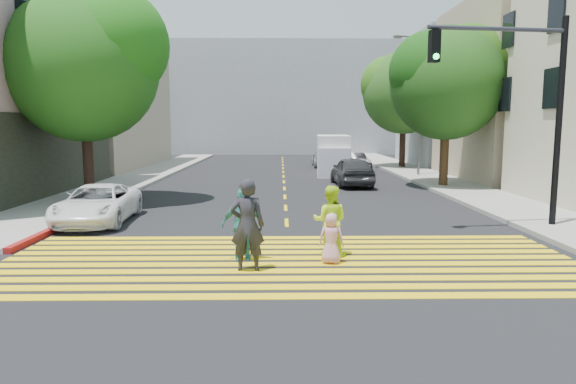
{
  "coord_description": "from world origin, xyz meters",
  "views": [
    {
      "loc": [
        -0.2,
        -10.34,
        3.15
      ],
      "look_at": [
        0.0,
        3.0,
        1.4
      ],
      "focal_mm": 32.0,
      "sensor_mm": 36.0,
      "label": 1
    }
  ],
  "objects_px": {
    "tree_right_near": "(448,77)",
    "pedestrian_man": "(247,225)",
    "white_van": "(333,156)",
    "white_sedan": "(98,204)",
    "dark_car_near": "(352,171)",
    "dark_car_parked": "(354,162)",
    "tree_right_far": "(405,88)",
    "pedestrian_extra": "(243,225)",
    "silver_car": "(324,159)",
    "pedestrian_woman": "(330,221)",
    "tree_left": "(85,59)",
    "pedestrian_child": "(331,238)",
    "traffic_signal": "(524,93)"
  },
  "relations": [
    {
      "from": "tree_right_far",
      "to": "white_van",
      "type": "distance_m",
      "value": 8.55
    },
    {
      "from": "pedestrian_woman",
      "to": "dark_car_near",
      "type": "height_order",
      "value": "pedestrian_woman"
    },
    {
      "from": "pedestrian_man",
      "to": "white_sedan",
      "type": "height_order",
      "value": "pedestrian_man"
    },
    {
      "from": "white_sedan",
      "to": "dark_car_parked",
      "type": "height_order",
      "value": "dark_car_parked"
    },
    {
      "from": "tree_right_near",
      "to": "dark_car_near",
      "type": "relative_size",
      "value": 1.8
    },
    {
      "from": "pedestrian_child",
      "to": "silver_car",
      "type": "height_order",
      "value": "silver_car"
    },
    {
      "from": "dark_car_parked",
      "to": "white_van",
      "type": "relative_size",
      "value": 0.72
    },
    {
      "from": "white_sedan",
      "to": "traffic_signal",
      "type": "bearing_deg",
      "value": -8.76
    },
    {
      "from": "pedestrian_woman",
      "to": "pedestrian_child",
      "type": "relative_size",
      "value": 1.46
    },
    {
      "from": "pedestrian_child",
      "to": "white_van",
      "type": "relative_size",
      "value": 0.22
    },
    {
      "from": "tree_right_near",
      "to": "pedestrian_man",
      "type": "bearing_deg",
      "value": -121.45
    },
    {
      "from": "tree_left",
      "to": "white_sedan",
      "type": "distance_m",
      "value": 6.97
    },
    {
      "from": "pedestrian_extra",
      "to": "white_van",
      "type": "height_order",
      "value": "white_van"
    },
    {
      "from": "pedestrian_man",
      "to": "silver_car",
      "type": "height_order",
      "value": "pedestrian_man"
    },
    {
      "from": "pedestrian_man",
      "to": "silver_car",
      "type": "relative_size",
      "value": 0.47
    },
    {
      "from": "white_sedan",
      "to": "dark_car_near",
      "type": "xyz_separation_m",
      "value": [
        9.63,
        10.01,
        0.15
      ]
    },
    {
      "from": "dark_car_parked",
      "to": "white_van",
      "type": "height_order",
      "value": "white_van"
    },
    {
      "from": "pedestrian_woman",
      "to": "tree_left",
      "type": "bearing_deg",
      "value": -33.33
    },
    {
      "from": "silver_car",
      "to": "pedestrian_woman",
      "type": "bearing_deg",
      "value": 85.42
    },
    {
      "from": "pedestrian_child",
      "to": "tree_right_near",
      "type": "bearing_deg",
      "value": -105.33
    },
    {
      "from": "traffic_signal",
      "to": "dark_car_parked",
      "type": "bearing_deg",
      "value": 88.67
    },
    {
      "from": "pedestrian_man",
      "to": "traffic_signal",
      "type": "height_order",
      "value": "traffic_signal"
    },
    {
      "from": "white_van",
      "to": "tree_left",
      "type": "bearing_deg",
      "value": -129.61
    },
    {
      "from": "pedestrian_man",
      "to": "white_sedan",
      "type": "relative_size",
      "value": 0.46
    },
    {
      "from": "pedestrian_man",
      "to": "dark_car_parked",
      "type": "xyz_separation_m",
      "value": [
        5.76,
        24.18,
        -0.36
      ]
    },
    {
      "from": "pedestrian_man",
      "to": "white_van",
      "type": "xyz_separation_m",
      "value": [
        4.06,
        21.57,
        0.17
      ]
    },
    {
      "from": "pedestrian_man",
      "to": "dark_car_near",
      "type": "relative_size",
      "value": 0.45
    },
    {
      "from": "white_van",
      "to": "tree_right_near",
      "type": "bearing_deg",
      "value": -50.41
    },
    {
      "from": "tree_right_near",
      "to": "dark_car_parked",
      "type": "height_order",
      "value": "tree_right_near"
    },
    {
      "from": "dark_car_parked",
      "to": "traffic_signal",
      "type": "bearing_deg",
      "value": -93.39
    },
    {
      "from": "tree_left",
      "to": "tree_right_near",
      "type": "distance_m",
      "value": 16.64
    },
    {
      "from": "tree_right_near",
      "to": "dark_car_parked",
      "type": "relative_size",
      "value": 2.07
    },
    {
      "from": "white_sedan",
      "to": "tree_left",
      "type": "bearing_deg",
      "value": 109.34
    },
    {
      "from": "white_sedan",
      "to": "dark_car_parked",
      "type": "distance_m",
      "value": 21.58
    },
    {
      "from": "dark_car_parked",
      "to": "pedestrian_child",
      "type": "bearing_deg",
      "value": -108.67
    },
    {
      "from": "dark_car_near",
      "to": "traffic_signal",
      "type": "xyz_separation_m",
      "value": [
        3.4,
        -11.39,
        3.3
      ]
    },
    {
      "from": "pedestrian_man",
      "to": "pedestrian_extra",
      "type": "distance_m",
      "value": 0.91
    },
    {
      "from": "pedestrian_man",
      "to": "silver_car",
      "type": "xyz_separation_m",
      "value": [
        4.01,
        27.75,
        -0.39
      ]
    },
    {
      "from": "pedestrian_woman",
      "to": "dark_car_near",
      "type": "distance_m",
      "value": 14.58
    },
    {
      "from": "tree_right_near",
      "to": "pedestrian_extra",
      "type": "height_order",
      "value": "tree_right_near"
    },
    {
      "from": "silver_car",
      "to": "traffic_signal",
      "type": "bearing_deg",
      "value": 99.19
    },
    {
      "from": "tree_left",
      "to": "pedestrian_extra",
      "type": "relative_size",
      "value": 5.04
    },
    {
      "from": "dark_car_parked",
      "to": "white_sedan",
      "type": "bearing_deg",
      "value": -129.84
    },
    {
      "from": "tree_right_near",
      "to": "pedestrian_man",
      "type": "relative_size",
      "value": 4.01
    },
    {
      "from": "traffic_signal",
      "to": "tree_right_far",
      "type": "bearing_deg",
      "value": 78.06
    },
    {
      "from": "pedestrian_woman",
      "to": "traffic_signal",
      "type": "xyz_separation_m",
      "value": [
        5.93,
        2.96,
        3.21
      ]
    },
    {
      "from": "tree_right_near",
      "to": "pedestrian_man",
      "type": "height_order",
      "value": "tree_right_near"
    },
    {
      "from": "tree_right_near",
      "to": "pedestrian_woman",
      "type": "relative_size",
      "value": 4.72
    },
    {
      "from": "tree_right_far",
      "to": "white_sedan",
      "type": "xyz_separation_m",
      "value": [
        -14.83,
        -20.59,
        -5.12
      ]
    },
    {
      "from": "tree_left",
      "to": "pedestrian_extra",
      "type": "distance_m",
      "value": 12.37
    }
  ]
}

